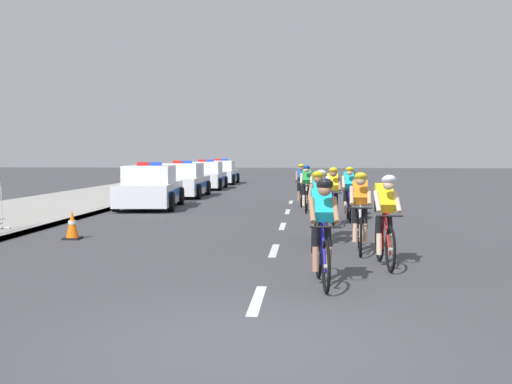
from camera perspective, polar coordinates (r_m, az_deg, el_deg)
ground_plane at (r=6.10m, az=-1.31°, el=-14.10°), size 160.00×160.00×0.00m
sidewalk_slab at (r=21.80m, az=-19.55°, el=-1.38°), size 5.00×60.00×0.12m
kerb_edge at (r=20.92m, az=-13.49°, el=-1.46°), size 0.16×60.00×0.13m
lane_markings_centre at (r=13.70m, az=2.18°, el=-4.21°), size 0.14×21.60×0.01m
cyclist_lead at (r=8.55m, az=6.27°, el=-3.61°), size 0.44×1.72×1.56m
cyclist_second at (r=10.16m, az=12.08°, el=-2.54°), size 0.43×1.72×1.56m
cyclist_third at (r=11.55m, az=9.77°, el=-1.79°), size 0.43×1.72×1.56m
cyclist_fourth at (r=12.27m, az=5.97°, el=-1.45°), size 0.46×1.72×1.56m
cyclist_fifth at (r=13.27m, az=6.24°, el=-1.08°), size 0.45×1.72×1.56m
cyclist_sixth at (r=15.87m, az=7.24°, el=-0.33°), size 0.42×1.72×1.56m
cyclist_seventh at (r=16.96m, az=8.74°, el=-0.10°), size 0.42×1.72×1.56m
cyclist_eighth at (r=18.25m, az=8.79°, el=0.15°), size 0.45×1.72×1.56m
cyclist_ninth at (r=19.54m, az=4.78°, el=0.40°), size 0.42×1.72×1.56m
cyclist_tenth at (r=21.72m, az=4.28°, el=0.72°), size 0.42×1.72×1.56m
police_car_nearest at (r=21.33m, az=-9.94°, el=0.34°), size 2.30×4.54×1.59m
police_car_second at (r=26.74m, az=-6.90°, el=1.00°), size 2.05×4.43×1.59m
police_car_third at (r=32.81m, az=-4.71°, el=1.47°), size 2.09×4.45×1.59m
police_car_furthest at (r=38.56m, az=-3.28°, el=1.78°), size 2.05×4.42×1.59m
traffic_cone_near at (r=13.85m, az=-16.92°, el=-2.99°), size 0.36×0.36×0.64m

